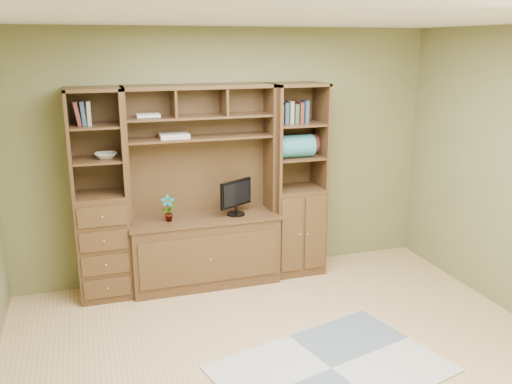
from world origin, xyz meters
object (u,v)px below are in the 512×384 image
object	(u,v)px
center_hutch	(203,189)
right_tower	(297,180)
monitor	(236,191)
left_tower	(100,196)

from	to	relation	value
center_hutch	right_tower	distance (m)	1.03
center_hutch	monitor	world-z (taller)	center_hutch
center_hutch	left_tower	xyz separation A→B (m)	(-1.00, 0.04, 0.00)
center_hutch	right_tower	size ratio (longest dim) A/B	1.00
center_hutch	left_tower	world-z (taller)	same
right_tower	monitor	bearing A→B (deg)	-173.84
center_hutch	monitor	size ratio (longest dim) A/B	4.05
center_hutch	left_tower	bearing A→B (deg)	177.71
left_tower	monitor	size ratio (longest dim) A/B	4.05
left_tower	right_tower	world-z (taller)	same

